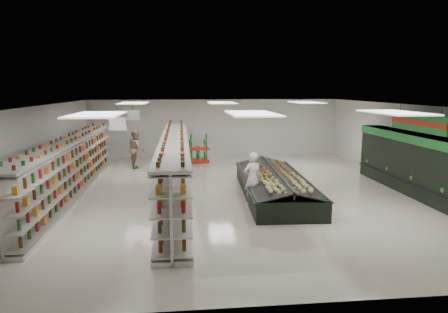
{
  "coord_description": "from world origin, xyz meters",
  "views": [
    {
      "loc": [
        -1.86,
        -14.43,
        3.82
      ],
      "look_at": [
        -0.24,
        0.71,
        1.21
      ],
      "focal_mm": 32.0,
      "sensor_mm": 36.0,
      "label": 1
    }
  ],
  "objects": [
    {
      "name": "wall_left",
      "position": [
        -7.0,
        0.0,
        1.6
      ],
      "size": [
        0.02,
        16.0,
        3.2
      ],
      "primitive_type": "cube",
      "color": "silver",
      "rests_on": "floor"
    },
    {
      "name": "wall_back",
      "position": [
        0.0,
        8.0,
        1.6
      ],
      "size": [
        14.0,
        0.02,
        3.2
      ],
      "primitive_type": "cube",
      "color": "silver",
      "rests_on": "floor"
    },
    {
      "name": "soda_endcap",
      "position": [
        -1.03,
        6.02,
        0.68
      ],
      "size": [
        1.18,
        0.88,
        1.39
      ],
      "rotation": [
        0.0,
        0.0,
        0.14
      ],
      "color": "#AC2413",
      "rests_on": "floor"
    },
    {
      "name": "produce_wall_case",
      "position": [
        6.53,
        -1.5,
        1.24
      ],
      "size": [
        0.93,
        8.0,
        2.2
      ],
      "color": "black",
      "rests_on": "floor"
    },
    {
      "name": "shopper_main",
      "position": [
        0.44,
        -1.77,
        0.88
      ],
      "size": [
        0.75,
        0.63,
        1.76
      ],
      "primitive_type": "imported",
      "rotation": [
        0.0,
        0.0,
        3.53
      ],
      "color": "white",
      "rests_on": "floor"
    },
    {
      "name": "gondola_center",
      "position": [
        -2.12,
        -0.14,
        0.98
      ],
      "size": [
        0.94,
        12.31,
        2.13
      ],
      "rotation": [
        0.0,
        0.0,
        0.0
      ],
      "color": "silver",
      "rests_on": "floor"
    },
    {
      "name": "wall_front",
      "position": [
        0.0,
        -8.0,
        1.6
      ],
      "size": [
        14.0,
        0.02,
        3.2
      ],
      "primitive_type": "cube",
      "color": "silver",
      "rests_on": "floor"
    },
    {
      "name": "aisle_sign_far",
      "position": [
        -3.8,
        2.0,
        2.75
      ],
      "size": [
        0.52,
        0.06,
        0.75
      ],
      "color": "white",
      "rests_on": "ceiling"
    },
    {
      "name": "gondola_left",
      "position": [
        -5.88,
        0.16,
        0.92
      ],
      "size": [
        0.93,
        11.61,
        2.01
      ],
      "rotation": [
        0.0,
        0.0,
        0.0
      ],
      "color": "silver",
      "rests_on": "floor"
    },
    {
      "name": "floor",
      "position": [
        0.0,
        0.0,
        0.0
      ],
      "size": [
        16.0,
        16.0,
        0.0
      ],
      "primitive_type": "plane",
      "color": "beige",
      "rests_on": "ground"
    },
    {
      "name": "wall_right",
      "position": [
        7.0,
        0.0,
        1.6
      ],
      "size": [
        0.02,
        16.0,
        3.2
      ],
      "primitive_type": "cube",
      "color": "silver",
      "rests_on": "floor"
    },
    {
      "name": "hortifruti_banner",
      "position": [
        6.25,
        -1.5,
        2.65
      ],
      "size": [
        0.12,
        3.2,
        0.95
      ],
      "color": "#1F742B",
      "rests_on": "ceiling"
    },
    {
      "name": "aisle_sign_near",
      "position": [
        -3.8,
        -2.0,
        2.75
      ],
      "size": [
        0.52,
        0.06,
        0.75
      ],
      "color": "white",
      "rests_on": "ceiling"
    },
    {
      "name": "ceiling",
      "position": [
        0.0,
        0.0,
        3.2
      ],
      "size": [
        14.0,
        16.0,
        0.02
      ],
      "primitive_type": "cube",
      "color": "white",
      "rests_on": "wall_back"
    },
    {
      "name": "produce_island",
      "position": [
        1.43,
        -0.72,
        0.43
      ],
      "size": [
        2.6,
        6.41,
        0.94
      ],
      "rotation": [
        0.0,
        0.0,
        -0.05
      ],
      "color": "black",
      "rests_on": "floor"
    },
    {
      "name": "shopper_background",
      "position": [
        -4.05,
        5.0,
        0.93
      ],
      "size": [
        0.69,
        0.98,
        1.85
      ],
      "primitive_type": "imported",
      "rotation": [
        0.0,
        0.0,
        1.73
      ],
      "color": "tan",
      "rests_on": "floor"
    }
  ]
}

